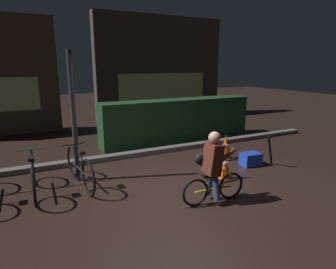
{
  "coord_description": "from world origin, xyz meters",
  "views": [
    {
      "loc": [
        -2.42,
        -4.58,
        2.29
      ],
      "look_at": [
        0.2,
        0.6,
        0.9
      ],
      "focal_mm": 31.0,
      "sensor_mm": 36.0,
      "label": 1
    }
  ],
  "objects_px": {
    "traffic_cone_far": "(226,147)",
    "cyclist": "(212,167)",
    "street_post": "(74,118)",
    "traffic_cone_near": "(224,165)",
    "parked_bike_left_mid": "(33,176)",
    "closed_umbrella": "(270,150)",
    "parked_bike_center_left": "(80,168)",
    "blue_crate": "(251,159)"
  },
  "relations": [
    {
      "from": "parked_bike_left_mid",
      "to": "cyclist",
      "type": "relative_size",
      "value": 1.38
    },
    {
      "from": "parked_bike_left_mid",
      "to": "traffic_cone_far",
      "type": "distance_m",
      "value": 4.36
    },
    {
      "from": "cyclist",
      "to": "closed_umbrella",
      "type": "relative_size",
      "value": 1.47
    },
    {
      "from": "traffic_cone_near",
      "to": "traffic_cone_far",
      "type": "height_order",
      "value": "traffic_cone_near"
    },
    {
      "from": "parked_bike_left_mid",
      "to": "traffic_cone_near",
      "type": "height_order",
      "value": "parked_bike_left_mid"
    },
    {
      "from": "parked_bike_center_left",
      "to": "street_post",
      "type": "bearing_deg",
      "value": -7.22
    },
    {
      "from": "parked_bike_center_left",
      "to": "cyclist",
      "type": "relative_size",
      "value": 1.37
    },
    {
      "from": "parked_bike_center_left",
      "to": "traffic_cone_near",
      "type": "distance_m",
      "value": 2.87
    },
    {
      "from": "closed_umbrella",
      "to": "parked_bike_left_mid",
      "type": "bearing_deg",
      "value": -36.58
    },
    {
      "from": "traffic_cone_near",
      "to": "closed_umbrella",
      "type": "height_order",
      "value": "closed_umbrella"
    },
    {
      "from": "blue_crate",
      "to": "traffic_cone_far",
      "type": "bearing_deg",
      "value": 109.59
    },
    {
      "from": "blue_crate",
      "to": "cyclist",
      "type": "xyz_separation_m",
      "value": [
        -1.91,
        -1.12,
        0.48
      ]
    },
    {
      "from": "street_post",
      "to": "parked_bike_left_mid",
      "type": "height_order",
      "value": "street_post"
    },
    {
      "from": "street_post",
      "to": "parked_bike_center_left",
      "type": "bearing_deg",
      "value": -91.01
    },
    {
      "from": "parked_bike_left_mid",
      "to": "traffic_cone_far",
      "type": "xyz_separation_m",
      "value": [
        4.36,
        0.06,
        -0.05
      ]
    },
    {
      "from": "traffic_cone_far",
      "to": "cyclist",
      "type": "bearing_deg",
      "value": -133.34
    },
    {
      "from": "parked_bike_center_left",
      "to": "traffic_cone_far",
      "type": "distance_m",
      "value": 3.54
    },
    {
      "from": "parked_bike_left_mid",
      "to": "closed_umbrella",
      "type": "relative_size",
      "value": 2.02
    },
    {
      "from": "blue_crate",
      "to": "traffic_cone_near",
      "type": "bearing_deg",
      "value": -159.65
    },
    {
      "from": "parked_bike_center_left",
      "to": "traffic_cone_near",
      "type": "bearing_deg",
      "value": -116.41
    },
    {
      "from": "street_post",
      "to": "blue_crate",
      "type": "xyz_separation_m",
      "value": [
        3.77,
        -0.9,
        -1.14
      ]
    },
    {
      "from": "parked_bike_center_left",
      "to": "cyclist",
      "type": "xyz_separation_m",
      "value": [
        1.87,
        -1.71,
        0.27
      ]
    },
    {
      "from": "traffic_cone_near",
      "to": "traffic_cone_far",
      "type": "bearing_deg",
      "value": 51.25
    },
    {
      "from": "traffic_cone_near",
      "to": "cyclist",
      "type": "height_order",
      "value": "cyclist"
    },
    {
      "from": "traffic_cone_far",
      "to": "closed_umbrella",
      "type": "bearing_deg",
      "value": -58.01
    },
    {
      "from": "cyclist",
      "to": "closed_umbrella",
      "type": "height_order",
      "value": "cyclist"
    },
    {
      "from": "street_post",
      "to": "traffic_cone_far",
      "type": "relative_size",
      "value": 4.09
    },
    {
      "from": "parked_bike_left_mid",
      "to": "traffic_cone_near",
      "type": "bearing_deg",
      "value": -104.21
    },
    {
      "from": "parked_bike_left_mid",
      "to": "parked_bike_center_left",
      "type": "height_order",
      "value": "parked_bike_left_mid"
    },
    {
      "from": "traffic_cone_near",
      "to": "blue_crate",
      "type": "relative_size",
      "value": 1.44
    },
    {
      "from": "traffic_cone_near",
      "to": "closed_umbrella",
      "type": "relative_size",
      "value": 0.75
    },
    {
      "from": "street_post",
      "to": "cyclist",
      "type": "bearing_deg",
      "value": -47.35
    },
    {
      "from": "parked_bike_center_left",
      "to": "parked_bike_left_mid",
      "type": "bearing_deg",
      "value": 83.92
    },
    {
      "from": "closed_umbrella",
      "to": "parked_bike_center_left",
      "type": "bearing_deg",
      "value": -38.49
    },
    {
      "from": "parked_bike_left_mid",
      "to": "parked_bike_center_left",
      "type": "bearing_deg",
      "value": -88.34
    },
    {
      "from": "parked_bike_center_left",
      "to": "traffic_cone_near",
      "type": "xyz_separation_m",
      "value": [
        2.7,
        -0.99,
        -0.05
      ]
    },
    {
      "from": "street_post",
      "to": "cyclist",
      "type": "relative_size",
      "value": 2.07
    },
    {
      "from": "traffic_cone_near",
      "to": "traffic_cone_far",
      "type": "distance_m",
      "value": 1.35
    },
    {
      "from": "parked_bike_center_left",
      "to": "traffic_cone_near",
      "type": "relative_size",
      "value": 2.69
    },
    {
      "from": "street_post",
      "to": "cyclist",
      "type": "distance_m",
      "value": 2.83
    },
    {
      "from": "street_post",
      "to": "traffic_cone_near",
      "type": "bearing_deg",
      "value": -25.78
    },
    {
      "from": "closed_umbrella",
      "to": "traffic_cone_far",
      "type": "bearing_deg",
      "value": -84.9
    }
  ]
}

